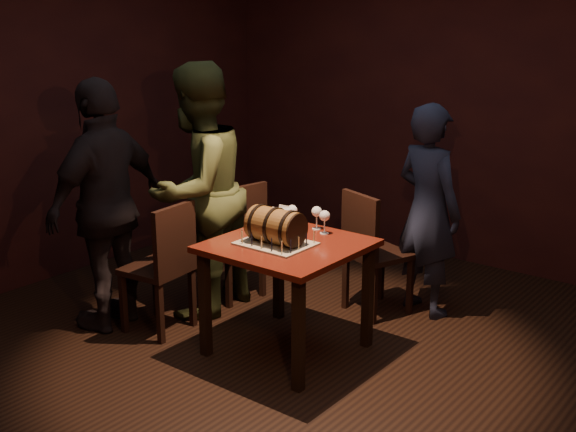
# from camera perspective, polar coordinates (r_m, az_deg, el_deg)

# --- Properties ---
(room_shell) EXTENTS (5.04, 5.04, 2.80)m
(room_shell) POSITION_cam_1_polar(r_m,az_deg,el_deg) (4.33, -0.05, 5.52)
(room_shell) COLOR black
(room_shell) RESTS_ON ground
(pub_table) EXTENTS (0.90, 0.90, 0.75)m
(pub_table) POSITION_cam_1_polar(r_m,az_deg,el_deg) (4.65, -0.05, -3.42)
(pub_table) COLOR #48130C
(pub_table) RESTS_ON ground
(cake_board) EXTENTS (0.45, 0.35, 0.01)m
(cake_board) POSITION_cam_1_polar(r_m,az_deg,el_deg) (4.58, -0.98, -2.19)
(cake_board) COLOR #A29A83
(cake_board) RESTS_ON pub_table
(barrel_cake) EXTENTS (0.40, 0.24, 0.24)m
(barrel_cake) POSITION_cam_1_polar(r_m,az_deg,el_deg) (4.55, -0.99, -0.78)
(barrel_cake) COLOR brown
(barrel_cake) RESTS_ON cake_board
(birthday_candles) EXTENTS (0.40, 0.30, 0.09)m
(birthday_candles) POSITION_cam_1_polar(r_m,az_deg,el_deg) (4.57, -0.97, -1.64)
(birthday_candles) COLOR #EBD28C
(birthday_candles) RESTS_ON cake_board
(wine_glass_left) EXTENTS (0.07, 0.07, 0.16)m
(wine_glass_left) POSITION_cam_1_polar(r_m,az_deg,el_deg) (4.90, 0.33, 0.38)
(wine_glass_left) COLOR silver
(wine_glass_left) RESTS_ON pub_table
(wine_glass_mid) EXTENTS (0.07, 0.07, 0.16)m
(wine_glass_mid) POSITION_cam_1_polar(r_m,az_deg,el_deg) (4.87, 2.28, 0.27)
(wine_glass_mid) COLOR silver
(wine_glass_mid) RESTS_ON pub_table
(wine_glass_right) EXTENTS (0.07, 0.07, 0.16)m
(wine_glass_right) POSITION_cam_1_polar(r_m,az_deg,el_deg) (4.78, 2.91, -0.07)
(wine_glass_right) COLOR silver
(wine_glass_right) RESTS_ON pub_table
(pint_of_ale) EXTENTS (0.07, 0.07, 0.15)m
(pint_of_ale) POSITION_cam_1_polar(r_m,az_deg,el_deg) (4.86, -0.16, -0.31)
(pint_of_ale) COLOR silver
(pint_of_ale) RESTS_ON pub_table
(menu_card) EXTENTS (0.10, 0.05, 0.13)m
(menu_card) POSITION_cam_1_polar(r_m,az_deg,el_deg) (4.97, -0.53, -0.02)
(menu_card) COLOR white
(menu_card) RESTS_ON pub_table
(chair_back) EXTENTS (0.51, 0.51, 0.93)m
(chair_back) POSITION_cam_1_polar(r_m,az_deg,el_deg) (5.30, 6.52, -2.42)
(chair_back) COLOR black
(chair_back) RESTS_ON ground
(chair_left_rear) EXTENTS (0.45, 0.45, 0.93)m
(chair_left_rear) POSITION_cam_1_polar(r_m,az_deg,el_deg) (5.55, -3.99, -1.50)
(chair_left_rear) COLOR black
(chair_left_rear) RESTS_ON ground
(chair_left_front) EXTENTS (0.44, 0.44, 0.93)m
(chair_left_front) POSITION_cam_1_polar(r_m,az_deg,el_deg) (5.04, -9.70, -3.54)
(chair_left_front) COLOR black
(chair_left_front) RESTS_ON ground
(person_back) EXTENTS (0.65, 0.52, 1.57)m
(person_back) POSITION_cam_1_polar(r_m,az_deg,el_deg) (5.34, 11.00, 0.44)
(person_back) COLOR #1B2137
(person_back) RESTS_ON ground
(person_left_rear) EXTENTS (0.79, 0.96, 1.85)m
(person_left_rear) POSITION_cam_1_polar(r_m,az_deg,el_deg) (5.26, -7.16, 1.96)
(person_left_rear) COLOR #394221
(person_left_rear) RESTS_ON ground
(person_left_front) EXTENTS (0.54, 1.07, 1.76)m
(person_left_front) POSITION_cam_1_polar(r_m,az_deg,el_deg) (5.14, -14.09, 0.80)
(person_left_front) COLOR black
(person_left_front) RESTS_ON ground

